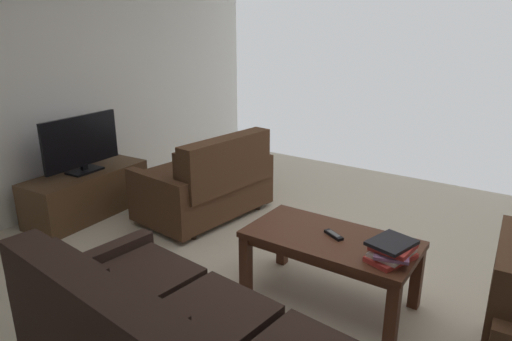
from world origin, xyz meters
The scene contains 8 objects.
ground_plane centered at (0.00, 0.00, 0.00)m, with size 5.96×5.71×0.01m, color beige.
wall_right centered at (2.98, 0.00, 1.32)m, with size 0.12×5.71×2.63m, color white.
loveseat_near centered at (1.54, -0.53, 0.36)m, with size 0.91×1.31×0.85m.
coffee_table centered at (-0.05, 0.10, 0.41)m, with size 1.13×0.59×0.48m.
tv_stand centered at (2.57, 0.11, 0.23)m, with size 0.56×1.23×0.45m.
flat_tv centered at (2.57, 0.11, 0.73)m, with size 0.22×0.84×0.55m.
book_stack centered at (-0.48, 0.17, 0.54)m, with size 0.28×0.34×0.12m.
tv_remote centered at (-0.06, 0.08, 0.49)m, with size 0.16×0.11×0.02m.
Camera 1 is at (-1.17, 2.61, 1.82)m, focal length 31.61 mm.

